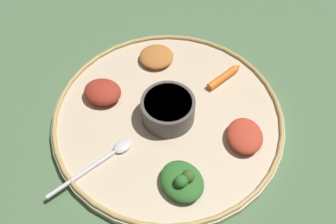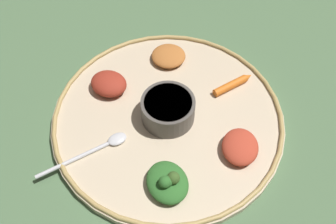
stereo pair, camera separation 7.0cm
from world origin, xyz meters
TOP-DOWN VIEW (x-y plane):
  - ground_plane at (0.00, 0.00)m, footprint 2.40×2.40m
  - platter at (0.00, 0.00)m, footprint 0.42×0.42m
  - platter_rim at (0.00, 0.00)m, footprint 0.42×0.42m
  - center_bowl at (0.00, 0.00)m, footprint 0.10×0.10m
  - spoon at (0.12, -0.06)m, footprint 0.15×0.09m
  - greens_pile at (0.11, 0.07)m, footprint 0.10×0.10m
  - carrot_near_spoon at (-0.13, 0.06)m, footprint 0.08×0.05m
  - mound_beet at (0.01, -0.13)m, footprint 0.07×0.08m
  - mound_berbere_red at (-0.01, 0.14)m, footprint 0.09×0.09m
  - mound_chickpea at (-0.12, -0.08)m, footprint 0.09×0.09m

SIDE VIEW (x-z plane):
  - ground_plane at x=0.00m, z-range 0.00..0.00m
  - platter at x=0.00m, z-range 0.00..0.01m
  - platter_rim at x=0.00m, z-range 0.01..0.02m
  - spoon at x=0.12m, z-range 0.01..0.02m
  - carrot_near_spoon at x=-0.13m, z-range 0.01..0.03m
  - mound_chickpea at x=-0.12m, z-range 0.01..0.03m
  - mound_berbere_red at x=-0.01m, z-range 0.01..0.04m
  - mound_beet at x=0.01m, z-range 0.01..0.05m
  - greens_pile at x=0.11m, z-range 0.01..0.05m
  - center_bowl at x=0.00m, z-range 0.02..0.06m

